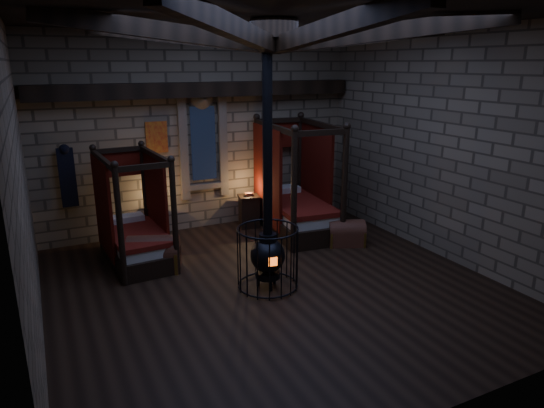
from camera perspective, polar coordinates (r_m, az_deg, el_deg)
name	(u,v)px	position (r m, az deg, el deg)	size (l,w,h in m)	color
room	(271,51)	(7.45, -0.08, 17.52)	(7.02, 7.02, 4.29)	black
bed_left	(135,235)	(9.41, -15.80, -3.50)	(1.13, 1.99, 2.02)	black
bed_right	(295,205)	(10.63, 2.76, -0.12)	(1.42, 2.38, 2.38)	black
trunk_left	(154,255)	(8.95, -13.72, -5.80)	(1.03, 0.86, 0.66)	#5D2E1D
trunk_right	(346,233)	(10.01, 8.71, -3.45)	(0.85, 0.71, 0.54)	#5D2E1D
nightstand_left	(158,222)	(10.39, -13.32, -2.13)	(0.56, 0.54, 0.90)	black
nightstand_right	(249,211)	(10.94, -2.72, -0.82)	(0.53, 0.51, 0.79)	black
stove	(268,252)	(7.93, -0.50, -5.65)	(1.01, 1.01, 4.05)	black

